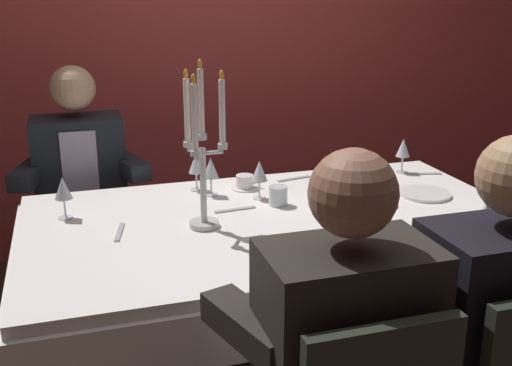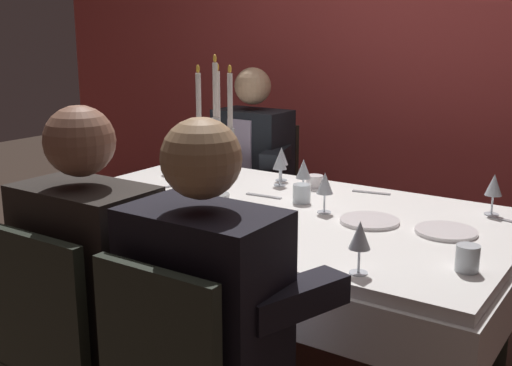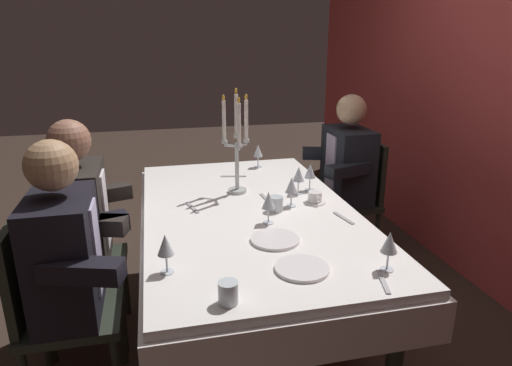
{
  "view_description": "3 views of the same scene",
  "coord_description": "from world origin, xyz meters",
  "px_view_note": "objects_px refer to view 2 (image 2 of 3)",
  "views": [
    {
      "loc": [
        -0.73,
        -2.09,
        1.59
      ],
      "look_at": [
        -0.09,
        -0.02,
        0.89
      ],
      "focal_mm": 43.38,
      "sensor_mm": 36.0,
      "label": 1
    },
    {
      "loc": [
        1.3,
        -2.09,
        1.45
      ],
      "look_at": [
        -0.06,
        -0.05,
        0.85
      ],
      "focal_mm": 44.06,
      "sensor_mm": 36.0,
      "label": 2
    },
    {
      "loc": [
        2.2,
        -0.47,
        1.63
      ],
      "look_at": [
        0.06,
        0.02,
        0.91
      ],
      "focal_mm": 31.64,
      "sensor_mm": 36.0,
      "label": 3
    }
  ],
  "objects_px": {
    "water_tumbler_1": "(467,258)",
    "seated_diner_0": "(253,155)",
    "wine_glass_3": "(360,236)",
    "wine_glass_6": "(303,170)",
    "wine_glass_0": "(281,157)",
    "wine_glass_1": "(494,186)",
    "dining_table": "(275,236)",
    "water_tumbler_0": "(302,193)",
    "seated_diner_1": "(87,270)",
    "coffee_cup_0": "(315,183)",
    "wine_glass_5": "(280,161)",
    "candelabra": "(216,135)",
    "seated_diner_2": "(203,305)",
    "dinner_plate_0": "(370,221)",
    "wine_glass_2": "(325,184)",
    "wine_glass_4": "(168,151)",
    "dinner_plate_1": "(446,231)"
  },
  "relations": [
    {
      "from": "seated_diner_1",
      "to": "wine_glass_4",
      "type": "bearing_deg",
      "value": 120.28
    },
    {
      "from": "wine_glass_2",
      "to": "wine_glass_4",
      "type": "height_order",
      "value": "same"
    },
    {
      "from": "dinner_plate_0",
      "to": "coffee_cup_0",
      "type": "relative_size",
      "value": 1.7
    },
    {
      "from": "wine_glass_3",
      "to": "seated_diner_0",
      "type": "distance_m",
      "value": 1.86
    },
    {
      "from": "wine_glass_5",
      "to": "wine_glass_2",
      "type": "bearing_deg",
      "value": -36.29
    },
    {
      "from": "water_tumbler_0",
      "to": "coffee_cup_0",
      "type": "relative_size",
      "value": 0.6
    },
    {
      "from": "wine_glass_0",
      "to": "seated_diner_1",
      "type": "xyz_separation_m",
      "value": [
        0.1,
        -1.3,
        -0.12
      ]
    },
    {
      "from": "water_tumbler_0",
      "to": "wine_glass_2",
      "type": "bearing_deg",
      "value": -28.39
    },
    {
      "from": "water_tumbler_1",
      "to": "seated_diner_0",
      "type": "height_order",
      "value": "seated_diner_0"
    },
    {
      "from": "seated_diner_1",
      "to": "wine_glass_0",
      "type": "bearing_deg",
      "value": 94.49
    },
    {
      "from": "wine_glass_0",
      "to": "wine_glass_1",
      "type": "distance_m",
      "value": 0.99
    },
    {
      "from": "water_tumbler_0",
      "to": "water_tumbler_1",
      "type": "bearing_deg",
      "value": -26.26
    },
    {
      "from": "water_tumbler_1",
      "to": "coffee_cup_0",
      "type": "relative_size",
      "value": 0.62
    },
    {
      "from": "seated_diner_2",
      "to": "candelabra",
      "type": "bearing_deg",
      "value": 125.18
    },
    {
      "from": "water_tumbler_0",
      "to": "wine_glass_3",
      "type": "bearing_deg",
      "value": -48.0
    },
    {
      "from": "candelabra",
      "to": "seated_diner_2",
      "type": "relative_size",
      "value": 0.49
    },
    {
      "from": "water_tumbler_1",
      "to": "seated_diner_2",
      "type": "height_order",
      "value": "seated_diner_2"
    },
    {
      "from": "wine_glass_2",
      "to": "water_tumbler_1",
      "type": "bearing_deg",
      "value": -25.76
    },
    {
      "from": "wine_glass_3",
      "to": "wine_glass_6",
      "type": "bearing_deg",
      "value": 130.19
    },
    {
      "from": "candelabra",
      "to": "seated_diner_1",
      "type": "bearing_deg",
      "value": -79.33
    },
    {
      "from": "wine_glass_1",
      "to": "wine_glass_3",
      "type": "bearing_deg",
      "value": -101.75
    },
    {
      "from": "dining_table",
      "to": "water_tumbler_0",
      "type": "xyz_separation_m",
      "value": [
        0.05,
        0.13,
        0.16
      ]
    },
    {
      "from": "wine_glass_5",
      "to": "dining_table",
      "type": "bearing_deg",
      "value": -61.26
    },
    {
      "from": "wine_glass_6",
      "to": "water_tumbler_0",
      "type": "relative_size",
      "value": 2.09
    },
    {
      "from": "wine_glass_1",
      "to": "wine_glass_5",
      "type": "bearing_deg",
      "value": -176.22
    },
    {
      "from": "water_tumbler_1",
      "to": "seated_diner_0",
      "type": "xyz_separation_m",
      "value": [
        -1.55,
        1.15,
        -0.05
      ]
    },
    {
      "from": "wine_glass_2",
      "to": "seated_diner_0",
      "type": "distance_m",
      "value": 1.23
    },
    {
      "from": "dinner_plate_0",
      "to": "water_tumbler_0",
      "type": "bearing_deg",
      "value": 163.83
    },
    {
      "from": "coffee_cup_0",
      "to": "dining_table",
      "type": "bearing_deg",
      "value": -86.9
    },
    {
      "from": "dining_table",
      "to": "wine_glass_5",
      "type": "bearing_deg",
      "value": 118.74
    },
    {
      "from": "water_tumbler_1",
      "to": "coffee_cup_0",
      "type": "xyz_separation_m",
      "value": [
        -0.87,
        0.64,
        -0.01
      ]
    },
    {
      "from": "dining_table",
      "to": "water_tumbler_0",
      "type": "height_order",
      "value": "water_tumbler_0"
    },
    {
      "from": "dinner_plate_0",
      "to": "dinner_plate_1",
      "type": "relative_size",
      "value": 1.02
    },
    {
      "from": "water_tumbler_0",
      "to": "seated_diner_0",
      "type": "bearing_deg",
      "value": 134.97
    },
    {
      "from": "wine_glass_0",
      "to": "candelabra",
      "type": "bearing_deg",
      "value": -98.25
    },
    {
      "from": "candelabra",
      "to": "water_tumbler_0",
      "type": "bearing_deg",
      "value": 23.14
    },
    {
      "from": "water_tumbler_0",
      "to": "seated_diner_1",
      "type": "height_order",
      "value": "seated_diner_1"
    },
    {
      "from": "dinner_plate_1",
      "to": "wine_glass_4",
      "type": "bearing_deg",
      "value": 173.55
    },
    {
      "from": "candelabra",
      "to": "wine_glass_5",
      "type": "height_order",
      "value": "candelabra"
    },
    {
      "from": "wine_glass_3",
      "to": "wine_glass_4",
      "type": "xyz_separation_m",
      "value": [
        -1.36,
        0.69,
        0.0
      ]
    },
    {
      "from": "wine_glass_3",
      "to": "wine_glass_4",
      "type": "bearing_deg",
      "value": 153.09
    },
    {
      "from": "dining_table",
      "to": "seated_diner_1",
      "type": "distance_m",
      "value": 0.9
    },
    {
      "from": "wine_glass_2",
      "to": "wine_glass_6",
      "type": "distance_m",
      "value": 0.27
    },
    {
      "from": "seated_diner_0",
      "to": "wine_glass_5",
      "type": "bearing_deg",
      "value": -46.77
    },
    {
      "from": "seated_diner_0",
      "to": "seated_diner_1",
      "type": "height_order",
      "value": "same"
    },
    {
      "from": "wine_glass_5",
      "to": "wine_glass_0",
      "type": "bearing_deg",
      "value": 117.08
    },
    {
      "from": "wine_glass_5",
      "to": "seated_diner_0",
      "type": "distance_m",
      "value": 0.77
    },
    {
      "from": "dinner_plate_0",
      "to": "coffee_cup_0",
      "type": "distance_m",
      "value": 0.55
    },
    {
      "from": "dinner_plate_1",
      "to": "wine_glass_4",
      "type": "xyz_separation_m",
      "value": [
        -1.46,
        0.16,
        0.11
      ]
    },
    {
      "from": "wine_glass_1",
      "to": "wine_glass_4",
      "type": "relative_size",
      "value": 1.0
    }
  ]
}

